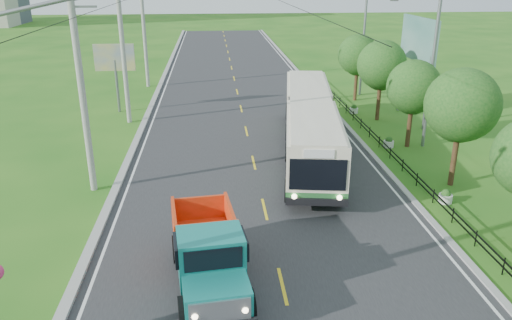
{
  "coord_description": "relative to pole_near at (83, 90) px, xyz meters",
  "views": [
    {
      "loc": [
        -2.21,
        -14.52,
        10.26
      ],
      "look_at": [
        -0.27,
        7.44,
        1.9
      ],
      "focal_mm": 35.0,
      "sensor_mm": 36.0,
      "label": 1
    }
  ],
  "objects": [
    {
      "name": "streetlight_mid",
      "position": [
        18.9,
        5.0,
        -0.19
      ],
      "size": [
        3.02,
        0.2,
        9.07
      ],
      "color": "slate",
      "rests_on": "ground"
    },
    {
      "name": "bus",
      "position": [
        11.71,
        4.42,
        -3.12
      ],
      "size": [
        5.22,
        17.23,
        3.29
      ],
      "rotation": [
        0.0,
        0.0,
        -0.15
      ],
      "color": "#2A6931",
      "rests_on": "ground"
    },
    {
      "name": "pole_mid",
      "position": [
        0.0,
        12.0,
        0.0
      ],
      "size": [
        3.51,
        0.32,
        10.0
      ],
      "color": "gray",
      "rests_on": "ground"
    },
    {
      "name": "pole_near",
      "position": [
        0.0,
        0.0,
        0.0
      ],
      "size": [
        3.51,
        0.32,
        10.0
      ],
      "color": "gray",
      "rests_on": "ground"
    },
    {
      "name": "edge_line_right",
      "position": [
        14.91,
        11.0,
        -5.07
      ],
      "size": [
        0.12,
        120.0,
        0.0
      ],
      "primitive_type": "cube",
      "color": "silver",
      "rests_on": "road"
    },
    {
      "name": "centre_dash",
      "position": [
        8.26,
        -9.0,
        -5.07
      ],
      "size": [
        0.12,
        2.2,
        0.0
      ],
      "primitive_type": "cube",
      "color": "yellow",
      "rests_on": "road"
    },
    {
      "name": "billboard_right",
      "position": [
        20.56,
        11.0,
        0.25
      ],
      "size": [
        0.24,
        6.0,
        7.3
      ],
      "color": "slate",
      "rests_on": "ground"
    },
    {
      "name": "tree_back",
      "position": [
        18.12,
        17.14,
        -1.44
      ],
      "size": [
        3.3,
        3.36,
        5.5
      ],
      "color": "#382314",
      "rests_on": "ground"
    },
    {
      "name": "road",
      "position": [
        8.26,
        11.0,
        -5.08
      ],
      "size": [
        14.0,
        120.0,
        0.02
      ],
      "primitive_type": "cube",
      "color": "#28282B",
      "rests_on": "ground"
    },
    {
      "name": "tree_fourth",
      "position": [
        18.12,
        5.14,
        -1.51
      ],
      "size": [
        3.24,
        3.31,
        5.4
      ],
      "color": "#382314",
      "rests_on": "ground"
    },
    {
      "name": "curb_left",
      "position": [
        1.06,
        11.0,
        -5.02
      ],
      "size": [
        0.4,
        120.0,
        0.15
      ],
      "primitive_type": "cube",
      "color": "#9E9E99",
      "rests_on": "ground"
    },
    {
      "name": "edge_line_left",
      "position": [
        1.61,
        11.0,
        -5.07
      ],
      "size": [
        0.12,
        120.0,
        0.0
      ],
      "primitive_type": "cube",
      "color": "silver",
      "rests_on": "road"
    },
    {
      "name": "streetlight_far",
      "position": [
        18.9,
        19.0,
        -0.19
      ],
      "size": [
        3.02,
        0.2,
        9.07
      ],
      "color": "slate",
      "rests_on": "ground"
    },
    {
      "name": "billboard_left",
      "position": [
        -1.24,
        15.0,
        -1.23
      ],
      "size": [
        3.0,
        0.2,
        5.2
      ],
      "color": "slate",
      "rests_on": "ground"
    },
    {
      "name": "ground",
      "position": [
        8.26,
        -9.0,
        -5.09
      ],
      "size": [
        240.0,
        240.0,
        0.0
      ],
      "primitive_type": "plane",
      "color": "#205F16",
      "rests_on": "ground"
    },
    {
      "name": "tree_fifth",
      "position": [
        18.12,
        11.14,
        -1.24
      ],
      "size": [
        3.48,
        3.52,
        5.8
      ],
      "color": "#382314",
      "rests_on": "ground"
    },
    {
      "name": "railing_right",
      "position": [
        16.26,
        5.0,
        -4.79
      ],
      "size": [
        0.04,
        40.0,
        0.6
      ],
      "primitive_type": "cube",
      "color": "black",
      "rests_on": "ground"
    },
    {
      "name": "pole_far",
      "position": [
        0.0,
        24.0,
        0.0
      ],
      "size": [
        3.51,
        0.32,
        10.0
      ],
      "color": "gray",
      "rests_on": "ground"
    },
    {
      "name": "tree_third",
      "position": [
        18.12,
        -0.86,
        -1.11
      ],
      "size": [
        3.6,
        3.62,
        6.0
      ],
      "color": "#382314",
      "rests_on": "ground"
    },
    {
      "name": "dump_truck",
      "position": [
        5.73,
        -8.71,
        -3.69
      ],
      "size": [
        2.88,
        6.1,
        2.48
      ],
      "rotation": [
        0.0,
        0.0,
        0.11
      ],
      "color": "#147972",
      "rests_on": "ground"
    },
    {
      "name": "planter_far",
      "position": [
        16.86,
        13.0,
        -4.81
      ],
      "size": [
        0.64,
        0.64,
        0.67
      ],
      "color": "silver",
      "rests_on": "ground"
    },
    {
      "name": "curb_right",
      "position": [
        15.41,
        11.0,
        -5.04
      ],
      "size": [
        0.3,
        120.0,
        0.1
      ],
      "primitive_type": "cube",
      "color": "#9E9E99",
      "rests_on": "ground"
    },
    {
      "name": "planter_mid",
      "position": [
        16.86,
        5.0,
        -4.81
      ],
      "size": [
        0.64,
        0.64,
        0.67
      ],
      "color": "silver",
      "rests_on": "ground"
    },
    {
      "name": "planter_near",
      "position": [
        16.86,
        -3.0,
        -4.81
      ],
      "size": [
        0.64,
        0.64,
        0.67
      ],
      "color": "silver",
      "rests_on": "ground"
    }
  ]
}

